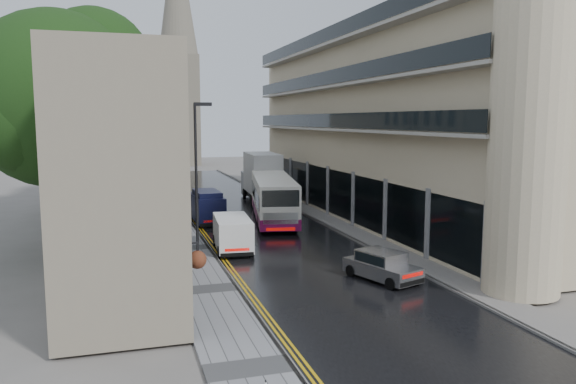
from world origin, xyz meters
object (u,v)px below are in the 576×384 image
pedestrian (172,231)px  lamp_post_near (196,183)px  white_van (220,240)px  cream_bus (259,206)px  silver_hatchback (391,274)px  tree_near (59,130)px  navy_van (198,210)px  white_lorry (252,180)px  tree_far (80,137)px  lamp_post_far (172,158)px

pedestrian → lamp_post_near: bearing=113.9°
white_van → cream_bus: bearing=66.1°
white_van → pedestrian: bearing=128.8°
cream_bus → silver_hatchback: size_ratio=3.14×
white_van → silver_hatchback: bearing=-46.6°
white_van → lamp_post_near: size_ratio=0.54×
tree_near → navy_van: bearing=35.0°
pedestrian → white_van: bearing=133.6°
pedestrian → white_lorry: bearing=-109.4°
cream_bus → navy_van: bearing=166.6°
navy_van → white_van: bearing=-92.1°
tree_near → white_van: 10.65m
pedestrian → lamp_post_near: (0.98, -3.85, 3.24)m
cream_bus → tree_far: bearing=153.8°
white_lorry → navy_van: bearing=-119.1°
tree_near → white_lorry: (14.21, 14.89, -4.67)m
white_lorry → navy_van: 10.90m
cream_bus → lamp_post_far: (-5.04, 8.61, 2.84)m
tree_far → lamp_post_far: size_ratio=1.43×
tree_near → pedestrian: (5.96, -0.00, -5.94)m
tree_far → tree_near: bearing=-91.3°
lamp_post_far → pedestrian: bearing=-89.6°
lamp_post_near → white_lorry: bearing=79.0°
white_van → lamp_post_far: 16.38m
white_lorry → navy_van: white_lorry is taller
tree_near → white_van: size_ratio=3.13×
navy_van → lamp_post_far: (-1.08, 6.84, 3.22)m
navy_van → tree_far: bearing=136.3°
white_lorry → lamp_post_far: lamp_post_far is taller
navy_van → lamp_post_far: lamp_post_far is taller
navy_van → pedestrian: (-2.33, -5.81, -0.26)m
tree_far → navy_van: (7.98, -7.20, -4.97)m
white_van → navy_van: 9.14m
silver_hatchback → white_van: bearing=109.8°
silver_hatchback → cream_bus: bearing=79.7°
cream_bus → lamp_post_far: lamp_post_far is taller
tree_far → lamp_post_near: 18.22m
tree_near → cream_bus: 13.94m
lamp_post_far → navy_van: bearing=-75.0°
silver_hatchback → lamp_post_near: (-7.58, 7.39, 3.52)m
tree_near → cream_bus: tree_near is taller
tree_near → tree_far: (0.30, 13.00, -0.72)m
tree_far → navy_van: bearing=-42.0°
cream_bus → white_van: cream_bus is taller
white_lorry → silver_hatchback: (0.30, -26.14, -1.55)m
silver_hatchback → white_van: size_ratio=0.85×
white_lorry → lamp_post_far: 7.69m
tree_far → pedestrian: 15.11m
tree_near → white_van: bearing=-22.1°
silver_hatchback → white_van: 10.12m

